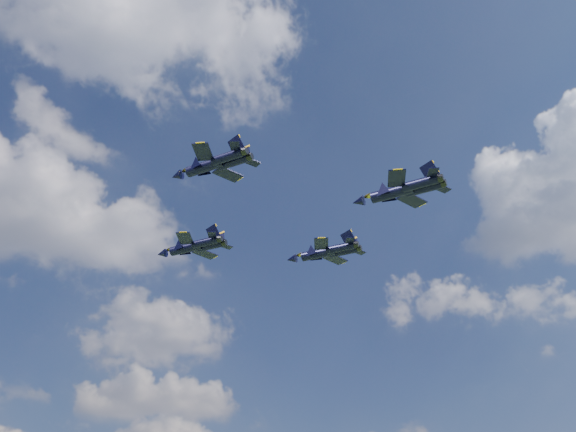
# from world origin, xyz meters

# --- Properties ---
(jet_lead) EXTENTS (13.20, 13.26, 3.60)m
(jet_lead) POSITION_xyz_m (-15.61, 21.87, 57.00)
(jet_lead) COLOR black
(jet_left) EXTENTS (12.13, 12.95, 3.42)m
(jet_left) POSITION_xyz_m (-18.69, -5.69, 56.55)
(jet_left) COLOR black
(jet_right) EXTENTS (14.07, 14.06, 3.83)m
(jet_right) POSITION_xyz_m (9.66, 19.77, 59.22)
(jet_right) COLOR black
(jet_slot) EXTENTS (13.57, 14.44, 3.82)m
(jet_slot) POSITION_xyz_m (10.68, -7.94, 57.02)
(jet_slot) COLOR black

